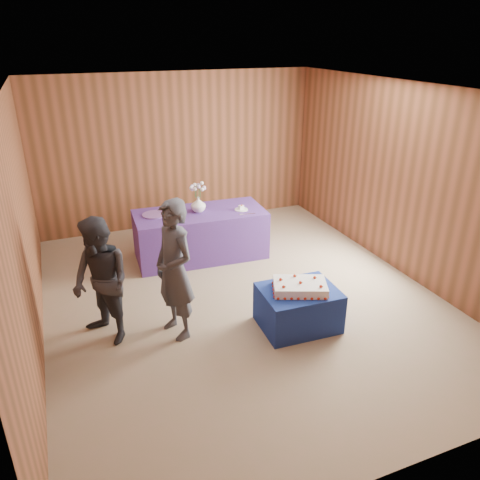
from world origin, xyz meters
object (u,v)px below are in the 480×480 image
guest_left (174,270)px  guest_right (101,282)px  serving_table (200,234)px  cake_table (298,308)px  sheet_cake (300,287)px  vase (198,204)px

guest_left → guest_right: guest_left is taller
serving_table → guest_left: guest_left is taller
guest_right → cake_table: bearing=45.7°
guest_right → sheet_cake: bearing=45.1°
serving_table → vase: 0.49m
serving_table → vase: size_ratio=8.52×
guest_left → guest_right: size_ratio=1.11×
cake_table → sheet_cake: (-0.01, -0.02, 0.31)m
guest_right → serving_table: bearing=106.6°
cake_table → sheet_cake: bearing=-105.1°
serving_table → guest_right: (-1.68, -1.70, 0.37)m
sheet_cake → guest_right: guest_right is taller
sheet_cake → vase: size_ratio=3.21×
serving_table → vase: vase is taller
vase → guest_left: 2.11m
serving_table → guest_left: bearing=-111.8°
vase → guest_left: (-0.88, -1.92, -0.03)m
cake_table → serving_table: bearing=104.7°
serving_table → guest_left: size_ratio=1.20×
sheet_cake → cake_table: bearing=94.7°
sheet_cake → vase: bearing=124.2°
serving_table → guest_right: 2.42m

